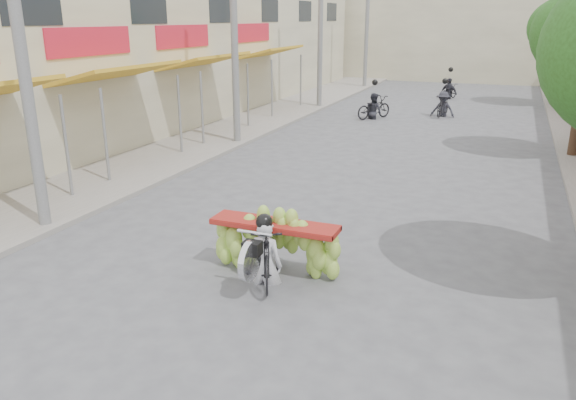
# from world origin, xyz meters

# --- Properties ---
(ground) EXTENTS (120.00, 120.00, 0.00)m
(ground) POSITION_xyz_m (0.00, 0.00, 0.00)
(ground) COLOR #58595E
(ground) RESTS_ON ground
(sidewalk_left) EXTENTS (4.00, 60.00, 0.12)m
(sidewalk_left) POSITION_xyz_m (-7.00, 15.00, 0.06)
(sidewalk_left) COLOR gray
(sidewalk_left) RESTS_ON ground
(shophouse_row_left) EXTENTS (9.77, 40.00, 6.00)m
(shophouse_row_left) POSITION_xyz_m (-11.98, 13.98, 3.00)
(shophouse_row_left) COLOR beige
(shophouse_row_left) RESTS_ON ground
(far_building) EXTENTS (20.00, 6.00, 7.00)m
(far_building) POSITION_xyz_m (0.00, 38.00, 3.50)
(far_building) COLOR beige
(far_building) RESTS_ON ground
(utility_pole_near) EXTENTS (0.60, 0.24, 8.00)m
(utility_pole_near) POSITION_xyz_m (-5.40, 3.00, 4.03)
(utility_pole_near) COLOR slate
(utility_pole_near) RESTS_ON ground
(utility_pole_mid) EXTENTS (0.60, 0.24, 8.00)m
(utility_pole_mid) POSITION_xyz_m (-5.40, 12.00, 4.03)
(utility_pole_mid) COLOR slate
(utility_pole_mid) RESTS_ON ground
(utility_pole_far) EXTENTS (0.60, 0.24, 8.00)m
(utility_pole_far) POSITION_xyz_m (-5.40, 21.00, 4.03)
(utility_pole_far) COLOR slate
(utility_pole_far) RESTS_ON ground
(utility_pole_back) EXTENTS (0.60, 0.24, 8.00)m
(utility_pole_back) POSITION_xyz_m (-5.40, 30.00, 4.03)
(utility_pole_back) COLOR slate
(utility_pole_back) RESTS_ON ground
(street_tree_far) EXTENTS (3.40, 3.40, 5.25)m
(street_tree_far) POSITION_xyz_m (5.40, 26.00, 3.78)
(street_tree_far) COLOR #3A2719
(street_tree_far) RESTS_ON ground
(banana_motorbike) EXTENTS (2.23, 1.91, 2.02)m
(banana_motorbike) POSITION_xyz_m (-0.07, 2.61, 0.68)
(banana_motorbike) COLOR black
(banana_motorbike) RESTS_ON ground
(bg_motorbike_a) EXTENTS (1.50, 1.84, 1.95)m
(bg_motorbike_a) POSITION_xyz_m (-2.17, 18.93, 0.73)
(bg_motorbike_a) COLOR black
(bg_motorbike_a) RESTS_ON ground
(bg_motorbike_b) EXTENTS (1.13, 1.74, 1.95)m
(bg_motorbike_b) POSITION_xyz_m (0.60, 20.58, 0.85)
(bg_motorbike_b) COLOR black
(bg_motorbike_b) RESTS_ON ground
(bg_motorbike_c) EXTENTS (1.11, 1.53, 1.95)m
(bg_motorbike_c) POSITION_xyz_m (0.18, 26.68, 0.84)
(bg_motorbike_c) COLOR black
(bg_motorbike_c) RESTS_ON ground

